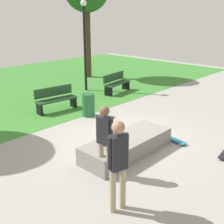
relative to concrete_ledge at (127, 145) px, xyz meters
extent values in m
plane|color=gray|center=(0.64, 0.63, -0.23)|extent=(28.00, 28.00, 0.00)
cube|color=gray|center=(0.00, 0.00, 0.00)|extent=(2.70, 1.00, 0.47)
cube|color=#4C1E66|center=(-0.66, 0.10, 0.39)|extent=(0.34, 0.32, 0.32)
cylinder|color=tan|center=(-1.78, -1.40, 0.21)|extent=(0.12, 0.12, 0.88)
cylinder|color=tan|center=(-1.99, -1.34, 0.21)|extent=(0.12, 0.12, 0.88)
cube|color=black|center=(-1.88, -1.37, 0.98)|extent=(0.36, 0.28, 0.66)
cylinder|color=black|center=(-1.72, -1.42, 1.01)|extent=(0.09, 0.09, 0.61)
cylinder|color=black|center=(-2.05, -1.33, 1.01)|extent=(0.09, 0.09, 0.61)
sphere|color=#9E7556|center=(-1.88, -1.37, 1.46)|extent=(0.24, 0.24, 0.24)
cylinder|color=tan|center=(-1.21, -0.24, 0.18)|extent=(0.12, 0.12, 0.82)
cylinder|color=tan|center=(-1.17, -0.46, 0.18)|extent=(0.12, 0.12, 0.82)
cube|color=black|center=(-1.19, -0.35, 0.90)|extent=(0.25, 0.35, 0.62)
cylinder|color=black|center=(-1.22, -0.18, 0.92)|extent=(0.09, 0.09, 0.57)
cylinder|color=black|center=(-1.16, -0.52, 0.92)|extent=(0.09, 0.09, 0.57)
sphere|color=brown|center=(-1.19, -0.35, 1.35)|extent=(0.22, 0.22, 0.22)
cube|color=teal|center=(1.52, -0.52, -0.17)|extent=(0.34, 0.82, 0.02)
cylinder|color=silver|center=(1.54, -0.81, -0.21)|extent=(0.04, 0.06, 0.06)
cylinder|color=silver|center=(1.39, -0.78, -0.21)|extent=(0.04, 0.06, 0.06)
cylinder|color=silver|center=(1.65, -0.26, -0.21)|extent=(0.04, 0.06, 0.06)
cylinder|color=silver|center=(1.49, -0.23, -0.21)|extent=(0.04, 0.06, 0.06)
cylinder|color=silver|center=(1.42, -1.94, -0.21)|extent=(0.06, 0.04, 0.06)
cube|color=#1E4223|center=(4.45, 4.40, 0.22)|extent=(1.65, 0.67, 0.06)
cube|color=#1E4223|center=(4.42, 4.62, 0.50)|extent=(1.59, 0.29, 0.36)
cube|color=black|center=(5.18, 4.50, -0.01)|extent=(0.14, 0.40, 0.45)
cube|color=black|center=(3.72, 4.29, -0.01)|extent=(0.14, 0.40, 0.45)
cube|color=#1E4223|center=(0.85, 4.27, 0.22)|extent=(1.64, 0.62, 0.06)
cube|color=#1E4223|center=(0.88, 4.49, 0.50)|extent=(1.60, 0.25, 0.36)
cube|color=black|center=(1.58, 4.18, -0.01)|extent=(0.13, 0.40, 0.45)
cube|color=black|center=(0.12, 4.35, -0.01)|extent=(0.13, 0.40, 0.45)
cylinder|color=#42301E|center=(5.93, 8.07, 1.82)|extent=(0.34, 0.34, 4.11)
cylinder|color=black|center=(3.74, 5.84, 1.71)|extent=(0.12, 0.12, 3.89)
sphere|color=silver|center=(3.74, 5.84, 3.78)|extent=(0.28, 0.28, 0.28)
cylinder|color=#1E592D|center=(1.30, 2.96, 0.18)|extent=(0.45, 0.45, 0.83)
camera|label=1|loc=(-5.26, -4.41, 3.31)|focal=45.54mm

